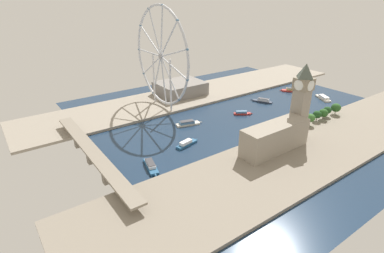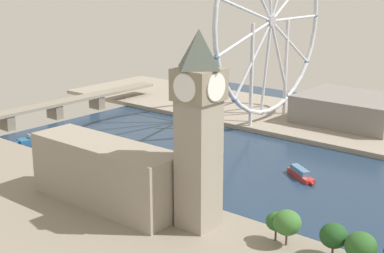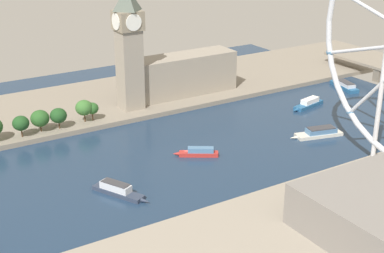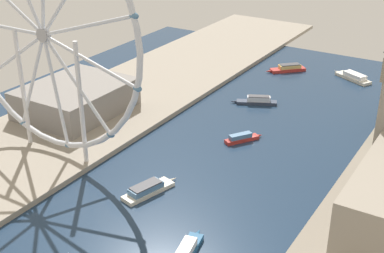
% 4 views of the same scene
% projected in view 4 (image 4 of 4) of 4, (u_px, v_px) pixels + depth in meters
% --- Properties ---
extents(ground_plane, '(376.56, 376.56, 0.00)m').
position_uv_depth(ground_plane, '(253.00, 140.00, 316.49)').
color(ground_plane, '#1E334C').
extents(riverbank_right, '(90.00, 520.00, 3.00)m').
position_uv_depth(riverbank_right, '(116.00, 102.00, 364.80)').
color(riverbank_right, gray).
rests_on(riverbank_right, ground_plane).
extents(parliament_block, '(22.00, 74.27, 27.44)m').
position_uv_depth(parliament_block, '(382.00, 196.00, 230.83)').
color(parliament_block, gray).
rests_on(parliament_block, riverbank_left).
extents(ferris_wheel, '(125.03, 3.20, 128.44)m').
position_uv_depth(ferris_wheel, '(44.00, 36.00, 269.20)').
color(ferris_wheel, silver).
rests_on(ferris_wheel, riverbank_right).
extents(riverside_hall, '(53.86, 66.17, 18.20)m').
position_uv_depth(riverside_hall, '(76.00, 98.00, 343.45)').
color(riverside_hall, gray).
rests_on(riverside_hall, riverbank_right).
extents(tour_boat_0, '(30.55, 17.71, 5.86)m').
position_uv_depth(tour_boat_0, '(257.00, 101.00, 365.28)').
color(tour_boat_0, '#2D384C').
rests_on(tour_boat_0, ground_plane).
extents(tour_boat_2, '(16.44, 22.63, 4.87)m').
position_uv_depth(tour_boat_2, '(242.00, 138.00, 314.54)').
color(tour_boat_2, '#B22D28').
rests_on(tour_boat_2, ground_plane).
extents(tour_boat_3, '(33.64, 21.83, 5.44)m').
position_uv_depth(tour_boat_3, '(353.00, 77.00, 408.20)').
color(tour_boat_3, beige).
rests_on(tour_boat_3, ground_plane).
extents(tour_boat_4, '(26.70, 26.61, 5.78)m').
position_uv_depth(tour_boat_4, '(288.00, 68.00, 425.60)').
color(tour_boat_4, '#B22D28').
rests_on(tour_boat_4, ground_plane).
extents(tour_boat_5, '(11.61, 30.11, 5.69)m').
position_uv_depth(tour_boat_5, '(187.00, 251.00, 220.16)').
color(tour_boat_5, '#235684').
rests_on(tour_boat_5, ground_plane).
extents(tour_boat_6, '(15.24, 32.99, 5.31)m').
position_uv_depth(tour_boat_6, '(148.00, 189.00, 263.23)').
color(tour_boat_6, beige).
rests_on(tour_boat_6, ground_plane).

